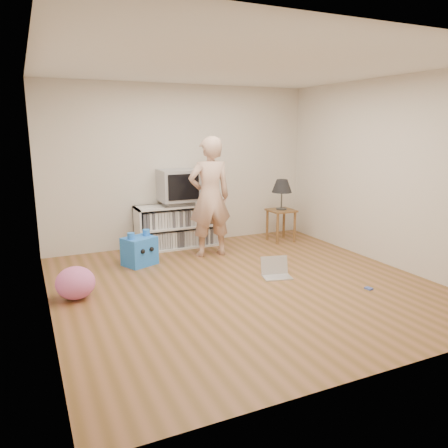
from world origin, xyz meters
TOP-DOWN VIEW (x-y plane):
  - ground at (0.00, 0.00)m, footprint 4.50×4.50m
  - walls at (0.00, 0.00)m, footprint 4.52×4.52m
  - ceiling at (0.00, 0.00)m, footprint 4.50×4.50m
  - media_unit at (-0.14, 2.04)m, footprint 1.40×0.45m
  - dvd_deck at (-0.14, 2.02)m, footprint 0.45×0.35m
  - crt_tv at (-0.14, 2.02)m, footprint 0.60×0.53m
  - side_table at (1.58, 1.65)m, footprint 0.42×0.42m
  - table_lamp at (1.58, 1.65)m, footprint 0.34×0.34m
  - person at (0.13, 1.37)m, footprint 0.68×0.47m
  - laptop at (0.53, 0.10)m, footprint 0.42×0.37m
  - playing_cards at (1.31, -0.79)m, footprint 0.08×0.10m
  - plush_blue at (-0.97, 1.34)m, footprint 0.53×0.48m
  - plush_pink at (-1.95, 0.40)m, footprint 0.47×0.47m

SIDE VIEW (x-z plane):
  - ground at x=0.00m, z-range 0.00..0.00m
  - playing_cards at x=1.31m, z-range 0.00..0.02m
  - laptop at x=0.53m, z-range -0.06..0.19m
  - plush_pink at x=-1.95m, z-range 0.00..0.38m
  - plush_blue at x=-0.97m, z-range -0.04..0.46m
  - media_unit at x=-0.14m, z-range 0.00..0.70m
  - side_table at x=1.58m, z-range 0.14..0.69m
  - dvd_deck at x=-0.14m, z-range 0.70..0.77m
  - person at x=0.13m, z-range 0.00..1.80m
  - table_lamp at x=1.58m, z-range 0.68..1.20m
  - crt_tv at x=-0.14m, z-range 0.77..1.27m
  - walls at x=0.00m, z-range 0.00..2.60m
  - ceiling at x=0.00m, z-range 2.60..2.60m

